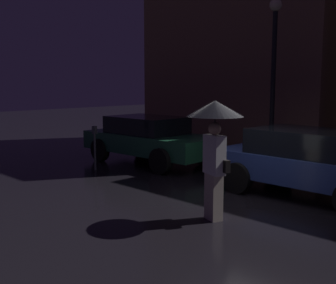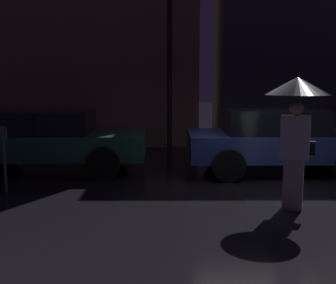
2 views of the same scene
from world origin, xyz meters
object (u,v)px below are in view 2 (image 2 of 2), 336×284
parked_car_blue (277,139)px  street_lamp_near (170,44)px  pedestrian_with_umbrella (297,109)px  parking_meter (4,152)px  parked_car_green (47,139)px

parked_car_blue → street_lamp_near: size_ratio=0.85×
parked_car_blue → street_lamp_near: bearing=134.0°
parked_car_blue → pedestrian_with_umbrella: bearing=-99.4°
parking_meter → parked_car_blue: bearing=16.6°
street_lamp_near → parked_car_green: bearing=-140.6°
parking_meter → street_lamp_near: size_ratio=0.26×
parked_car_green → street_lamp_near: bearing=38.0°
parked_car_blue → pedestrian_with_umbrella: (-0.45, -2.72, 0.88)m
parked_car_blue → parking_meter: (-5.54, -1.66, 0.01)m
parked_car_green → parked_car_blue: parked_car_blue is taller
street_lamp_near → pedestrian_with_umbrella: bearing=-69.4°
parked_car_green → pedestrian_with_umbrella: 5.67m
parked_car_blue → street_lamp_near: (-2.41, 2.49, 2.31)m
parked_car_green → parked_car_blue: bearing=-3.2°
parking_meter → street_lamp_near: 5.68m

